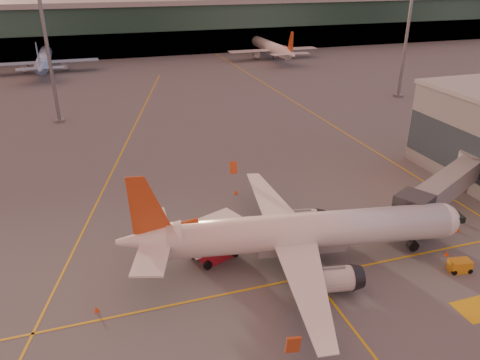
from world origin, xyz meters
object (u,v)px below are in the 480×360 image
object	(u,v)px
pushback_tug	(377,223)
gpu_cart	(460,266)
catering_truck	(213,237)
main_airplane	(298,233)

from	to	relation	value
pushback_tug	gpu_cart	bearing A→B (deg)	-87.62
catering_truck	gpu_cart	xyz separation A→B (m)	(22.90, -9.83, -1.96)
main_airplane	pushback_tug	xyz separation A→B (m)	(11.64, 3.34, -2.80)
catering_truck	pushback_tug	world-z (taller)	catering_truck
main_airplane	gpu_cart	bearing A→B (deg)	-14.14
main_airplane	catering_truck	bearing A→B (deg)	167.72
pushback_tug	catering_truck	bearing A→B (deg)	164.75
main_airplane	pushback_tug	size ratio (longest dim) A/B	9.99
main_airplane	catering_truck	distance (m)	8.75
main_airplane	gpu_cart	world-z (taller)	main_airplane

